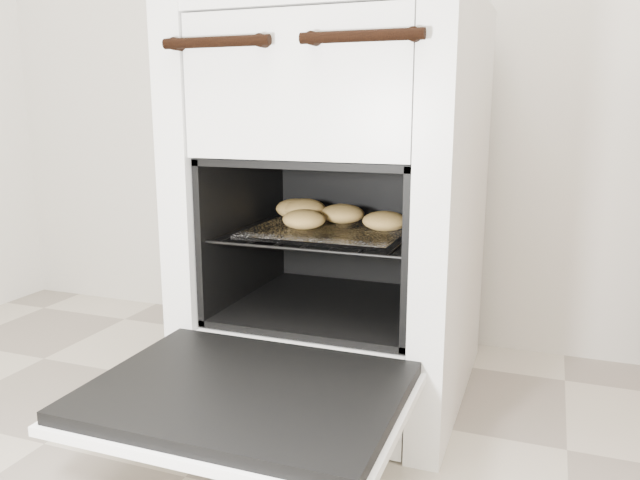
{
  "coord_description": "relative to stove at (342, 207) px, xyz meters",
  "views": [
    {
      "loc": [
        0.26,
        -0.19,
        0.67
      ],
      "look_at": [
        -0.19,
        1.03,
        0.39
      ],
      "focal_mm": 35.0,
      "sensor_mm": 36.0,
      "label": 1
    }
  ],
  "objects": [
    {
      "name": "oven_door",
      "position": [
        -0.0,
        -0.5,
        -0.25
      ],
      "size": [
        0.53,
        0.41,
        0.04
      ],
      "color": "black",
      "rests_on": "stove"
    },
    {
      "name": "stove",
      "position": [
        0.0,
        0.0,
        0.0
      ],
      "size": [
        0.59,
        0.66,
        0.91
      ],
      "color": "white",
      "rests_on": "ground"
    },
    {
      "name": "baked_rolls",
      "position": [
        -0.03,
        -0.03,
        -0.01
      ],
      "size": [
        0.37,
        0.24,
        0.05
      ],
      "color": "tan",
      "rests_on": "foil_sheet"
    },
    {
      "name": "foil_sheet",
      "position": [
        0.0,
        -0.08,
        -0.04
      ],
      "size": [
        0.34,
        0.3,
        0.01
      ],
      "primitive_type": "cube",
      "color": "silver",
      "rests_on": "oven_rack"
    },
    {
      "name": "oven_rack",
      "position": [
        0.0,
        -0.07,
        -0.04
      ],
      "size": [
        0.43,
        0.41,
        0.01
      ],
      "color": "black",
      "rests_on": "stove"
    }
  ]
}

